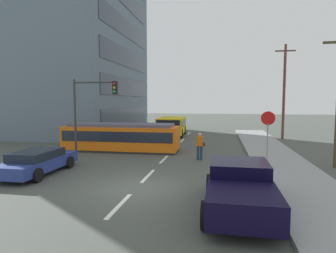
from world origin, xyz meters
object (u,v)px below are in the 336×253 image
parked_sedan_near (38,161)px  stop_sign (268,126)px  pedestrian_crossing (200,144)px  parked_sedan_far (140,128)px  utility_pole_mid (284,90)px  parked_sedan_mid (116,135)px  streetcar_tram (122,137)px  city_bus (172,125)px  pickup_truck_parked (240,187)px  traffic_light_mast (92,103)px

parked_sedan_near → stop_sign: size_ratio=1.59×
pedestrian_crossing → parked_sedan_near: pedestrian_crossing is taller
parked_sedan_far → utility_pole_mid: (14.46, -1.54, 3.96)m
parked_sedan_mid → utility_pole_mid: utility_pole_mid is taller
parked_sedan_near → stop_sign: stop_sign is taller
streetcar_tram → city_bus: bearing=77.6°
parked_sedan_mid → pickup_truck_parked: bearing=-56.2°
city_bus → pickup_truck_parked: size_ratio=1.06×
city_bus → parked_sedan_mid: city_bus is taller
pickup_truck_parked → parked_sedan_mid: size_ratio=1.12×
pickup_truck_parked → traffic_light_mast: traffic_light_mast is taller
city_bus → traffic_light_mast: traffic_light_mast is taller
city_bus → parked_sedan_near: size_ratio=1.16×
pedestrian_crossing → stop_sign: 4.09m
streetcar_tram → parked_sedan_mid: size_ratio=1.84×
pickup_truck_parked → parked_sedan_near: 9.96m
pickup_truck_parked → traffic_light_mast: 12.01m
pickup_truck_parked → pedestrian_crossing: bearing=103.1°
parked_sedan_far → traffic_light_mast: bearing=-87.6°
streetcar_tram → parked_sedan_near: 7.30m
parked_sedan_near → parked_sedan_far: bearing=89.5°
pickup_truck_parked → stop_sign: bearing=74.8°
parked_sedan_mid → stop_sign: stop_sign is taller
streetcar_tram → traffic_light_mast: traffic_light_mast is taller
streetcar_tram → parked_sedan_far: size_ratio=1.97×
pedestrian_crossing → utility_pole_mid: 13.68m
parked_sedan_mid → parked_sedan_far: 6.50m
pedestrian_crossing → traffic_light_mast: traffic_light_mast is taller
parked_sedan_far → traffic_light_mast: 13.21m
pickup_truck_parked → parked_sedan_mid: bearing=123.8°
pedestrian_crossing → stop_sign: bearing=-13.2°
pickup_truck_parked → parked_sedan_near: size_ratio=1.09×
parked_sedan_mid → traffic_light_mast: traffic_light_mast is taller
pickup_truck_parked → utility_pole_mid: (5.18, 19.15, 3.79)m
city_bus → pedestrian_crossing: city_bus is taller
city_bus → traffic_light_mast: (-3.17, -11.90, 2.42)m
parked_sedan_far → traffic_light_mast: traffic_light_mast is taller
streetcar_tram → stop_sign: (9.58, -3.13, 1.17)m
city_bus → parked_sedan_far: 3.87m
streetcar_tram → stop_sign: 10.14m
traffic_light_mast → streetcar_tram: bearing=65.9°
parked_sedan_far → traffic_light_mast: size_ratio=0.84×
parked_sedan_mid → stop_sign: bearing=-31.8°
streetcar_tram → parked_sedan_near: streetcar_tram is taller
pickup_truck_parked → parked_sedan_mid: (-9.51, 14.20, -0.17)m
city_bus → pickup_truck_parked: 20.48m
stop_sign → traffic_light_mast: traffic_light_mast is taller
city_bus → parked_sedan_far: city_bus is taller
parked_sedan_near → utility_pole_mid: bearing=47.6°
streetcar_tram → pickup_truck_parked: size_ratio=1.64×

